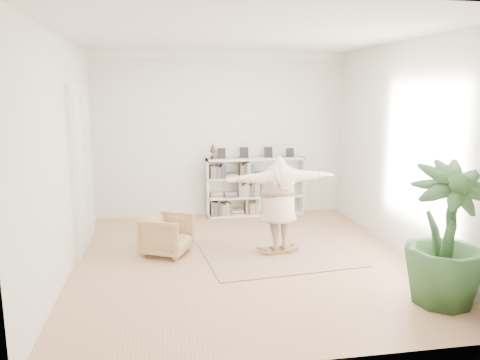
# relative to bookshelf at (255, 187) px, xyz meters

# --- Properties ---
(floor) EXTENTS (6.00, 6.00, 0.00)m
(floor) POSITION_rel_bookshelf_xyz_m (-0.74, -2.82, -0.64)
(floor) COLOR #A57955
(floor) RESTS_ON ground
(room_shell) EXTENTS (6.00, 6.00, 6.00)m
(room_shell) POSITION_rel_bookshelf_xyz_m (-0.74, 0.12, 2.87)
(room_shell) COLOR silver
(room_shell) RESTS_ON floor
(doors) EXTENTS (0.09, 1.78, 2.92)m
(doors) POSITION_rel_bookshelf_xyz_m (-3.45, -1.52, 0.76)
(doors) COLOR white
(doors) RESTS_ON floor
(bookshelf) EXTENTS (2.20, 0.35, 1.64)m
(bookshelf) POSITION_rel_bookshelf_xyz_m (0.00, 0.00, 0.00)
(bookshelf) COLOR silver
(bookshelf) RESTS_ON floor
(armchair) EXTENTS (0.99, 0.98, 0.68)m
(armchair) POSITION_rel_bookshelf_xyz_m (-1.99, -2.27, -0.29)
(armchair) COLOR tan
(armchair) RESTS_ON floor
(rug) EXTENTS (2.69, 2.25, 0.02)m
(rug) POSITION_rel_bookshelf_xyz_m (-0.11, -2.57, -0.63)
(rug) COLOR #A08467
(rug) RESTS_ON floor
(rocker_board) EXTENTS (0.49, 0.33, 0.10)m
(rocker_board) POSITION_rel_bookshelf_xyz_m (-0.11, -2.57, -0.57)
(rocker_board) COLOR brown
(rocker_board) RESTS_ON rug
(person) EXTENTS (2.04, 0.74, 1.62)m
(person) POSITION_rel_bookshelf_xyz_m (-0.11, -2.57, 0.29)
(person) COLOR beige
(person) RESTS_ON rocker_board
(houseplant) EXTENTS (1.13, 1.13, 1.88)m
(houseplant) POSITION_rel_bookshelf_xyz_m (1.56, -4.79, 0.30)
(houseplant) COLOR #2A4C26
(houseplant) RESTS_ON floor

